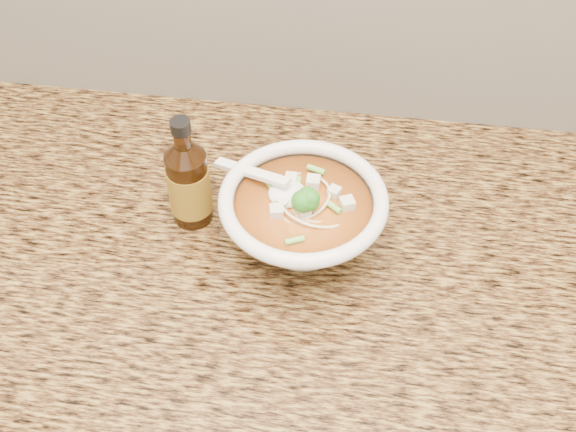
# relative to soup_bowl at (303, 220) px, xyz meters

# --- Properties ---
(cabinet) EXTENTS (4.00, 0.65, 0.86)m
(cabinet) POSITION_rel_soup_bowl_xyz_m (0.01, -0.02, -0.52)
(cabinet) COLOR black
(cabinet) RESTS_ON ground
(counter_slab) EXTENTS (4.00, 0.68, 0.04)m
(counter_slab) POSITION_rel_soup_bowl_xyz_m (0.01, -0.02, -0.07)
(counter_slab) COLOR olive
(counter_slab) RESTS_ON cabinet
(soup_bowl) EXTENTS (0.24, 0.22, 0.12)m
(soup_bowl) POSITION_rel_soup_bowl_xyz_m (0.00, 0.00, 0.00)
(soup_bowl) COLOR white
(soup_bowl) RESTS_ON counter_slab
(hot_sauce_bottle) EXTENTS (0.06, 0.06, 0.18)m
(hot_sauce_bottle) POSITION_rel_soup_bowl_xyz_m (-0.16, 0.03, 0.02)
(hot_sauce_bottle) COLOR #3C1D08
(hot_sauce_bottle) RESTS_ON counter_slab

